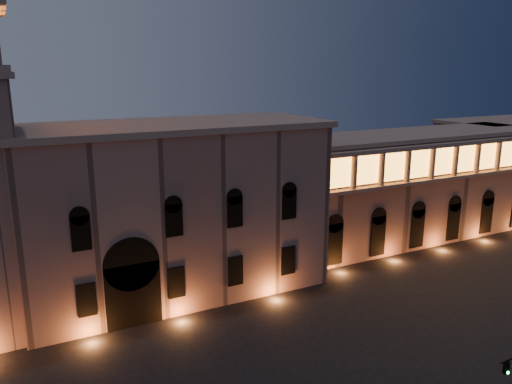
{
  "coord_description": "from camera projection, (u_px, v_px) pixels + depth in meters",
  "views": [
    {
      "loc": [
        -16.84,
        -25.57,
        22.68
      ],
      "look_at": [
        4.31,
        16.0,
        11.19
      ],
      "focal_mm": 35.0,
      "sensor_mm": 36.0,
      "label": 1
    }
  ],
  "objects": [
    {
      "name": "government_building",
      "position": [
        174.0,
        209.0,
        50.94
      ],
      "size": [
        30.8,
        12.8,
        17.6
      ],
      "color": "#886459",
      "rests_on": "ground"
    },
    {
      "name": "colonnade_wing",
      "position": [
        410.0,
        185.0,
        68.01
      ],
      "size": [
        40.6,
        11.5,
        14.5
      ],
      "color": "#835F54",
      "rests_on": "ground"
    },
    {
      "name": "secondary_building",
      "position": [
        500.0,
        164.0,
        84.79
      ],
      "size": [
        20.0,
        12.0,
        14.0
      ],
      "primitive_type": "cube",
      "color": "#835F54",
      "rests_on": "ground"
    }
  ]
}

